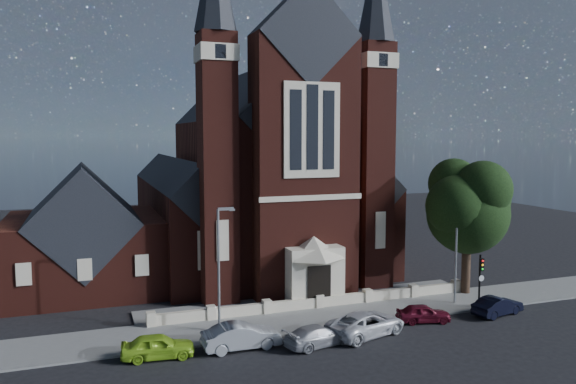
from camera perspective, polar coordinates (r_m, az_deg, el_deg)
name	(u,v)px	position (r m, az deg, el deg)	size (l,w,h in m)	color
ground	(281,280)	(49.57, -0.77, -8.97)	(120.00, 120.00, 0.00)	black
pavement_strip	(330,317)	(40.21, 4.30, -12.52)	(60.00, 5.00, 0.12)	slate
forecourt_paving	(309,301)	(43.72, 2.10, -11.00)	(26.00, 3.00, 0.14)	slate
forecourt_wall	(319,308)	(41.95, 3.15, -11.73)	(24.00, 0.40, 0.90)	beige
church	(254,180)	(55.68, -3.48, 1.20)	(20.01, 34.90, 29.20)	#4A1B13
parish_hall	(84,241)	(49.02, -20.01, -4.69)	(12.00, 12.20, 10.24)	#4A1B13
street_tree	(471,208)	(46.18, 18.13, -1.55)	(6.40, 6.60, 10.70)	black
street_lamp_left	(220,262)	(36.06, -6.93, -7.11)	(1.16, 0.22, 8.09)	gray
street_lamp_right	(457,244)	(43.69, 16.82, -5.05)	(1.16, 0.22, 8.09)	gray
traffic_signal	(480,274)	(43.45, 18.97, -7.89)	(0.28, 0.42, 4.00)	black
car_lime_van	(158,346)	(33.79, -13.07, -15.01)	(1.65, 4.11, 1.40)	#9FD72B
car_silver_a	(241,336)	(34.39, -4.76, -14.38)	(1.63, 4.68, 1.54)	#A1A5A9
car_silver_b	(318,336)	(34.84, 3.06, -14.35)	(1.75, 4.31, 1.25)	#9C9DA3
car_white_suv	(366,323)	(36.76, 7.93, -13.09)	(2.52, 5.46, 1.52)	silver
car_dark_red	(423,313)	(39.90, 13.59, -11.88)	(1.46, 3.63, 1.24)	maroon
car_navy	(498,306)	(42.87, 20.51, -10.78)	(1.41, 4.05, 1.33)	black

